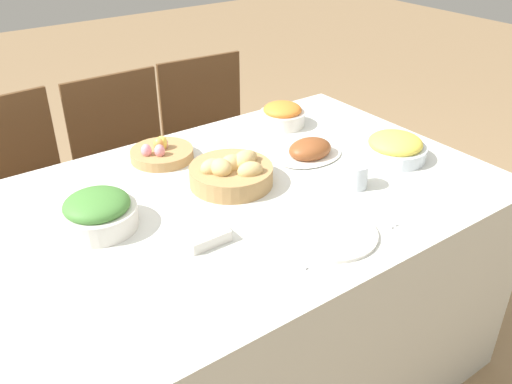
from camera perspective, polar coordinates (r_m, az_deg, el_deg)
The scene contains 17 objects.
ground_plane at distance 2.16m, azimuth -1.40°, elevation -18.31°, with size 12.00×12.00×0.00m, color #937551.
dining_table at distance 1.89m, azimuth -1.55°, elevation -10.43°, with size 1.60×1.04×0.78m.
chair_far_right at distance 2.63m, azimuth -4.35°, elevation 4.85°, with size 0.45×0.45×0.90m.
chair_far_left at distance 2.35m, azimuth -23.19°, elevation -0.99°, with size 0.45×0.45×0.90m.
chair_far_center at distance 2.46m, azimuth -12.94°, elevation 2.22°, with size 0.42×0.42×0.90m.
bread_basket at distance 1.69m, azimuth -2.55°, elevation 2.07°, with size 0.26×0.26×0.10m.
egg_basket at distance 1.89m, azimuth -9.93°, elevation 4.11°, with size 0.21×0.21×0.08m.
ham_platter at distance 1.88m, azimuth 5.70°, elevation 4.35°, with size 0.25×0.17×0.07m.
green_salad_bowl at distance 1.54m, azimuth -16.30°, elevation -2.03°, with size 0.21×0.21×0.10m.
pineapple_bowl at distance 1.92m, azimuth 14.40°, elevation 4.57°, with size 0.22×0.22×0.09m.
carrot_bowl at distance 2.12m, azimuth 2.79°, elevation 8.12°, with size 0.17×0.17×0.09m.
dinner_plate at distance 1.48m, azimuth 7.73°, elevation -4.30°, with size 0.26×0.26×0.01m.
fork at distance 1.40m, azimuth 3.00°, elevation -6.52°, with size 0.02×0.16×0.00m.
knife at distance 1.58m, azimuth 11.89°, elevation -2.46°, with size 0.02×0.16×0.00m.
spoon at distance 1.60m, azimuth 12.63°, elevation -2.11°, with size 0.02×0.16×0.00m.
drinking_cup at distance 1.71m, azimuth 10.43°, elevation 1.69°, with size 0.08×0.08×0.08m.
butter_dish at distance 1.44m, azimuth -5.26°, elevation -4.74°, with size 0.12×0.07×0.03m.
Camera 1 is at (-0.80, -1.19, 1.62)m, focal length 38.00 mm.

